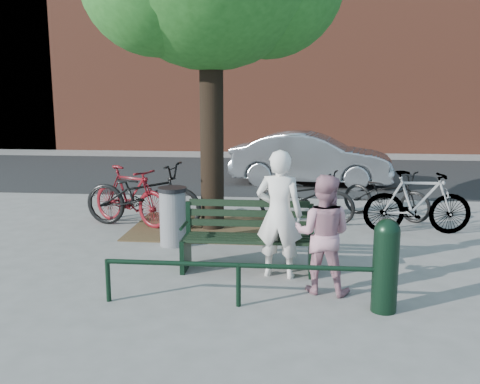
# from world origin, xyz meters

# --- Properties ---
(ground) EXTENTS (90.00, 90.00, 0.00)m
(ground) POSITION_xyz_m (0.00, 0.00, 0.00)
(ground) COLOR gray
(ground) RESTS_ON ground
(dirt_pit) EXTENTS (2.40, 2.00, 0.02)m
(dirt_pit) POSITION_xyz_m (-1.00, 2.20, 0.01)
(dirt_pit) COLOR brown
(dirt_pit) RESTS_ON ground
(road) EXTENTS (40.00, 7.00, 0.01)m
(road) POSITION_xyz_m (0.00, 8.50, 0.01)
(road) COLOR black
(road) RESTS_ON ground
(park_bench) EXTENTS (1.74, 0.54, 0.97)m
(park_bench) POSITION_xyz_m (-0.00, 0.08, 0.48)
(park_bench) COLOR black
(park_bench) RESTS_ON ground
(guard_railing) EXTENTS (3.06, 0.06, 0.51)m
(guard_railing) POSITION_xyz_m (0.00, -1.20, 0.40)
(guard_railing) COLOR black
(guard_railing) RESTS_ON ground
(person_left) EXTENTS (0.67, 0.50, 1.66)m
(person_left) POSITION_xyz_m (0.42, -0.16, 0.83)
(person_left) COLOR silver
(person_left) RESTS_ON ground
(person_right) EXTENTS (0.80, 0.68, 1.43)m
(person_right) POSITION_xyz_m (0.95, -0.65, 0.71)
(person_right) COLOR #B47C8B
(person_right) RESTS_ON ground
(bollard) EXTENTS (0.28, 0.28, 1.04)m
(bollard) POSITION_xyz_m (1.60, -1.17, 0.56)
(bollard) COLOR black
(bollard) RESTS_ON ground
(litter_bin) EXTENTS (0.45, 0.45, 0.92)m
(litter_bin) POSITION_xyz_m (-1.26, 1.10, 0.46)
(litter_bin) COLOR gray
(litter_bin) RESTS_ON ground
(bicycle_a) EXTENTS (2.28, 1.10, 1.15)m
(bicycle_a) POSITION_xyz_m (-2.04, 2.20, 0.57)
(bicycle_a) COLOR black
(bicycle_a) RESTS_ON ground
(bicycle_b) EXTENTS (1.79, 1.27, 1.06)m
(bicycle_b) POSITION_xyz_m (-2.31, 2.30, 0.53)
(bicycle_b) COLOR #5E0D13
(bicycle_b) RESTS_ON ground
(bicycle_c) EXTENTS (1.93, 1.16, 0.96)m
(bicycle_c) POSITION_xyz_m (0.83, 2.83, 0.48)
(bicycle_c) COLOR black
(bicycle_c) RESTS_ON ground
(bicycle_d) EXTENTS (1.79, 0.54, 1.07)m
(bicycle_d) POSITION_xyz_m (2.68, 2.20, 0.54)
(bicycle_d) COLOR gray
(bicycle_d) RESTS_ON ground
(bicycle_e) EXTENTS (1.78, 1.47, 0.91)m
(bicycle_e) POSITION_xyz_m (2.35, 3.27, 0.46)
(bicycle_e) COLOR black
(bicycle_e) RESTS_ON ground
(parked_car) EXTENTS (4.21, 1.96, 1.34)m
(parked_car) POSITION_xyz_m (1.06, 6.81, 0.67)
(parked_car) COLOR gray
(parked_car) RESTS_ON ground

